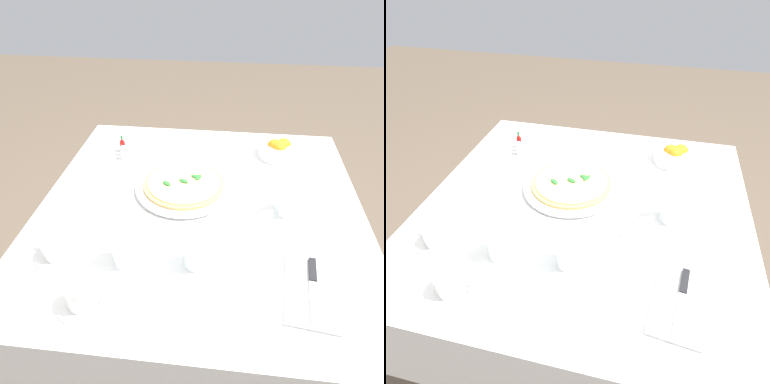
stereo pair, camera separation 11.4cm
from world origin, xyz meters
TOP-DOWN VIEW (x-y plane):
  - ground_plane at (0.00, 0.00)m, footprint 8.00×8.00m
  - dining_table at (0.00, 0.00)m, footprint 1.04×1.04m
  - pizza_plate at (-0.08, -0.07)m, footprint 0.33×0.33m
  - pizza at (-0.08, -0.07)m, footprint 0.28×0.28m
  - coffee_cup_right_edge at (0.40, -0.24)m, footprint 0.13×0.13m
  - coffee_cup_near_left at (0.26, -0.37)m, footprint 0.13×0.13m
  - water_glass_far_right at (0.26, -0.18)m, footprint 0.07×0.07m
  - water_glass_left_edge at (0.25, 0.01)m, footprint 0.07×0.07m
  - water_glass_back_corner at (-0.00, 0.27)m, footprint 0.07×0.07m
  - napkin_folded at (0.30, 0.30)m, footprint 0.23×0.15m
  - dinner_knife at (0.31, 0.30)m, footprint 0.20×0.04m
  - citrus_bowl at (-0.34, 0.27)m, footprint 0.15×0.15m
  - hot_sauce_bottle at (-0.28, -0.33)m, footprint 0.02×0.02m
  - salt_shaker at (-0.25, -0.32)m, footprint 0.03×0.03m
  - pepper_shaker at (-0.31, -0.34)m, footprint 0.03×0.03m
  - menu_card at (0.09, 0.18)m, footprint 0.04×0.08m

SIDE VIEW (x-z plane):
  - ground_plane at x=0.00m, z-range 0.00..0.00m
  - dining_table at x=0.00m, z-range 0.23..0.97m
  - napkin_folded at x=0.30m, z-range 0.74..0.76m
  - pizza_plate at x=-0.08m, z-range 0.74..0.76m
  - dinner_knife at x=0.31m, z-range 0.76..0.77m
  - pizza at x=-0.08m, z-range 0.76..0.78m
  - salt_shaker at x=-0.25m, z-range 0.74..0.79m
  - pepper_shaker at x=-0.31m, z-range 0.74..0.79m
  - citrus_bowl at x=-0.34m, z-range 0.74..0.80m
  - coffee_cup_near_left at x=0.26m, z-range 0.74..0.80m
  - menu_card at x=0.09m, z-range 0.74..0.80m
  - coffee_cup_right_edge at x=0.40m, z-range 0.74..0.81m
  - hot_sauce_bottle at x=-0.28m, z-range 0.73..0.82m
  - water_glass_left_edge at x=0.25m, z-range 0.73..0.84m
  - water_glass_far_right at x=0.26m, z-range 0.74..0.85m
  - water_glass_back_corner at x=0.00m, z-range 0.73..0.85m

